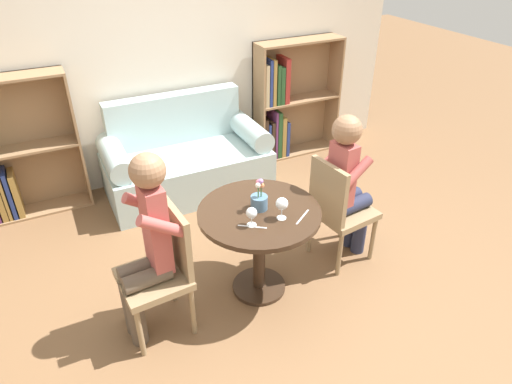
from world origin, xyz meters
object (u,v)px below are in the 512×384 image
couch (186,161)px  person_right (348,183)px  chair_right (338,207)px  wine_glass_right (282,204)px  person_left (146,246)px  bookshelf_left (7,158)px  wine_glass_left (252,214)px  flower_vase (259,200)px  chair_left (163,267)px  bookshelf_right (285,104)px

couch → person_right: bearing=-63.3°
chair_right → wine_glass_right: size_ratio=5.75×
chair_right → person_left: bearing=86.0°
bookshelf_left → person_right: bookshelf_left is taller
wine_glass_left → bookshelf_left: bearing=125.0°
person_left → couch: bearing=150.5°
person_left → flower_vase: size_ratio=5.53×
person_left → chair_left: bearing=93.0°
couch → bookshelf_left: bookshelf_left is taller
bookshelf_left → bookshelf_right: bearing=-0.1°
chair_right → person_right: 0.20m
person_right → bookshelf_left: bearing=44.6°
bookshelf_right → person_right: size_ratio=1.04×
chair_left → person_right: bearing=89.2°
person_left → person_right: (1.57, 0.10, -0.03)m
chair_right → person_left: (-1.49, -0.08, 0.21)m
bookshelf_right → person_left: person_left is taller
flower_vase → person_left: bearing=-176.0°
wine_glass_right → flower_vase: size_ratio=0.66×
chair_right → person_right: (0.09, 0.02, 0.18)m
bookshelf_right → chair_left: bearing=-135.7°
chair_right → couch: bearing=16.7°
chair_left → wine_glass_right: (0.79, -0.12, 0.32)m
chair_left → chair_right: (1.40, 0.07, 0.00)m
couch → bookshelf_left: 1.59m
chair_right → person_right: bearing=-85.0°
couch → flower_vase: (0.01, -1.61, 0.46)m
bookshelf_right → wine_glass_left: 2.47m
person_left → wine_glass_right: size_ratio=8.39×
couch → person_left: bearing=-115.3°
couch → chair_left: 1.81m
chair_left → flower_vase: (0.71, 0.04, 0.28)m
chair_left → person_right: 1.50m
bookshelf_left → chair_right: 2.92m
bookshelf_left → person_left: (0.76, -1.94, 0.13)m
couch → flower_vase: size_ratio=6.63×
chair_left → wine_glass_left: bearing=75.4°
wine_glass_left → flower_vase: 0.20m
person_left → bookshelf_left: bearing=-162.8°
couch → bookshelf_right: size_ratio=1.21×
wine_glass_right → person_left: bearing=172.7°
chair_left → person_left: bearing=-87.0°
bookshelf_right → person_right: bearing=-104.8°
bookshelf_right → wine_glass_left: bookshelf_right is taller
person_left → person_right: 1.58m
bookshelf_left → person_left: person_left is taller
chair_left → wine_glass_right: chair_left is taller
bookshelf_right → person_left: 2.83m
chair_left → bookshelf_right: bearing=130.0°
bookshelf_left → flower_vase: (1.56, -1.88, 0.20)m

